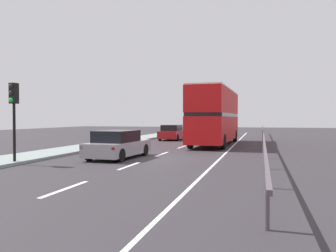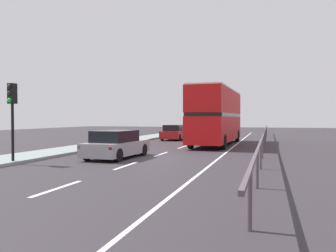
{
  "view_description": "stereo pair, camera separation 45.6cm",
  "coord_description": "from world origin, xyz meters",
  "px_view_note": "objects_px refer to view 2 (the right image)",
  "views": [
    {
      "loc": [
        5.44,
        -16.41,
        2.04
      ],
      "look_at": [
        -0.28,
        4.04,
        1.54
      ],
      "focal_mm": 35.92,
      "sensor_mm": 36.0,
      "label": 1
    },
    {
      "loc": [
        5.88,
        -16.29,
        2.04
      ],
      "look_at": [
        -0.28,
        4.04,
        1.54
      ],
      "focal_mm": 35.92,
      "sensor_mm": 36.0,
      "label": 2
    }
  ],
  "objects_px": {
    "double_decker_bus_red": "(217,115)",
    "traffic_signal_pole": "(12,103)",
    "sedan_car_ahead": "(175,133)",
    "hatchback_car_near": "(116,145)"
  },
  "relations": [
    {
      "from": "traffic_signal_pole",
      "to": "sedan_car_ahead",
      "type": "bearing_deg",
      "value": 82.56
    },
    {
      "from": "hatchback_car_near",
      "to": "traffic_signal_pole",
      "type": "xyz_separation_m",
      "value": [
        -3.39,
        -3.47,
        2.04
      ]
    },
    {
      "from": "traffic_signal_pole",
      "to": "hatchback_car_near",
      "type": "bearing_deg",
      "value": 45.63
    },
    {
      "from": "hatchback_car_near",
      "to": "sedan_car_ahead",
      "type": "height_order",
      "value": "same"
    },
    {
      "from": "hatchback_car_near",
      "to": "traffic_signal_pole",
      "type": "height_order",
      "value": "traffic_signal_pole"
    },
    {
      "from": "double_decker_bus_red",
      "to": "traffic_signal_pole",
      "type": "relative_size",
      "value": 3.12
    },
    {
      "from": "double_decker_bus_red",
      "to": "hatchback_car_near",
      "type": "height_order",
      "value": "double_decker_bus_red"
    },
    {
      "from": "double_decker_bus_red",
      "to": "traffic_signal_pole",
      "type": "height_order",
      "value": "double_decker_bus_red"
    },
    {
      "from": "double_decker_bus_red",
      "to": "traffic_signal_pole",
      "type": "xyz_separation_m",
      "value": [
        -7.03,
        -13.48,
        0.45
      ]
    },
    {
      "from": "sedan_car_ahead",
      "to": "double_decker_bus_red",
      "type": "bearing_deg",
      "value": -45.1
    }
  ]
}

